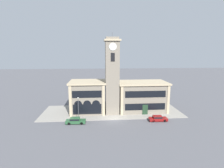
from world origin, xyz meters
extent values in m
plane|color=#56565B|center=(0.00, 0.00, 0.00)|extent=(300.00, 300.00, 0.00)
cube|color=gray|center=(0.00, 6.68, 0.07)|extent=(39.73, 13.35, 0.15)
cube|color=gray|center=(0.00, 5.01, 10.05)|extent=(3.68, 3.68, 20.09)
cube|color=tan|center=(0.00, 5.01, 20.32)|extent=(4.38, 4.38, 0.45)
cube|color=gray|center=(0.00, 5.01, 20.84)|extent=(3.38, 3.38, 0.60)
cylinder|color=#4C4C51|center=(0.00, 5.01, 21.74)|extent=(0.10, 0.10, 1.20)
cylinder|color=silver|center=(0.00, 3.13, 18.62)|extent=(1.93, 0.10, 1.93)
cylinder|color=black|center=(0.00, 3.06, 18.62)|extent=(0.15, 0.04, 0.15)
cylinder|color=silver|center=(1.89, 5.01, 18.62)|extent=(0.10, 1.93, 1.93)
cylinder|color=black|center=(1.96, 5.01, 18.62)|extent=(0.04, 0.15, 0.15)
cube|color=black|center=(0.00, 3.14, 15.96)|extent=(1.03, 0.10, 2.20)
cube|color=gray|center=(-6.91, 7.26, 4.31)|extent=(9.54, 8.18, 8.63)
cube|color=tan|center=(-6.91, 7.26, 8.85)|extent=(10.24, 8.88, 0.45)
cube|color=tan|center=(-11.33, 3.12, 4.31)|extent=(0.70, 0.16, 8.63)
cube|color=tan|center=(-2.49, 3.12, 4.31)|extent=(0.70, 0.16, 8.63)
cube|color=black|center=(-6.91, 3.14, 6.21)|extent=(7.82, 0.10, 1.90)
cube|color=black|center=(-6.91, 3.14, 2.07)|extent=(7.63, 0.10, 2.76)
cylinder|color=black|center=(-9.29, 3.13, 3.45)|extent=(2.10, 0.06, 2.10)
cylinder|color=black|center=(-6.91, 3.13, 3.45)|extent=(2.10, 0.06, 2.10)
cylinder|color=black|center=(-4.52, 3.13, 3.45)|extent=(2.10, 0.06, 2.10)
cube|color=gray|center=(9.00, 7.26, 4.12)|extent=(13.72, 8.18, 8.23)
cube|color=tan|center=(9.00, 7.26, 8.46)|extent=(14.42, 8.88, 0.45)
cube|color=tan|center=(2.49, 3.12, 4.12)|extent=(0.70, 0.16, 8.23)
cube|color=tan|center=(15.51, 3.12, 4.12)|extent=(0.70, 0.16, 8.23)
cube|color=black|center=(9.00, 3.14, 5.93)|extent=(11.25, 0.10, 1.81)
cube|color=#1E3823|center=(9.00, 3.13, 1.48)|extent=(1.50, 0.12, 2.96)
cube|color=black|center=(9.00, 3.14, 2.37)|extent=(11.25, 0.10, 1.84)
cube|color=#285633|center=(-9.45, -1.45, 0.53)|extent=(4.84, 1.98, 0.69)
cube|color=#285633|center=(-9.64, -1.45, 1.18)|extent=(2.35, 1.72, 0.60)
cube|color=black|center=(-9.64, -1.45, 1.18)|extent=(2.25, 1.75, 0.45)
cylinder|color=black|center=(-7.94, -0.69, 0.34)|extent=(0.69, 0.24, 0.68)
cylinder|color=black|center=(-7.99, -2.30, 0.34)|extent=(0.69, 0.24, 0.68)
cylinder|color=black|center=(-10.91, -0.60, 0.34)|extent=(0.69, 0.24, 0.68)
cylinder|color=black|center=(-10.95, -2.21, 0.34)|extent=(0.69, 0.24, 0.68)
cube|color=maroon|center=(11.16, -1.45, 0.51)|extent=(4.64, 1.93, 0.64)
cube|color=maroon|center=(10.98, -1.45, 1.09)|extent=(2.25, 1.67, 0.52)
cube|color=black|center=(10.98, -1.45, 1.09)|extent=(2.16, 1.71, 0.39)
cylinder|color=black|center=(12.60, -0.71, 0.34)|extent=(0.69, 0.24, 0.69)
cylinder|color=black|center=(12.56, -2.28, 0.34)|extent=(0.69, 0.24, 0.69)
cylinder|color=black|center=(9.76, -0.63, 0.34)|extent=(0.69, 0.24, 0.69)
cylinder|color=black|center=(9.71, -2.19, 0.34)|extent=(0.69, 0.24, 0.69)
cylinder|color=#4C4C51|center=(-8.97, 0.65, 2.93)|extent=(0.12, 0.12, 5.56)
sphere|color=silver|center=(-8.97, 0.65, 5.89)|extent=(0.36, 0.36, 0.36)
camera|label=1|loc=(-3.77, -42.37, 17.04)|focal=28.00mm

